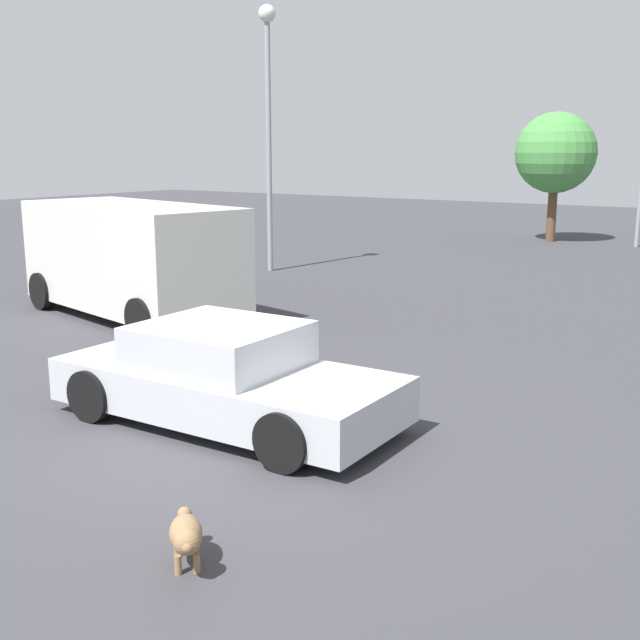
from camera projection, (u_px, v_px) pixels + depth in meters
name	position (u px, v px, depth m)	size (l,w,h in m)	color
ground_plane	(230.00, 432.00, 9.13)	(80.00, 80.00, 0.00)	#38383D
sedan_foreground	(225.00, 378.00, 9.38)	(4.27, 1.97, 1.20)	#B7BABF
dog	(186.00, 535.00, 6.12)	(0.55, 0.54, 0.45)	olive
van_white	(132.00, 256.00, 15.24)	(5.34, 3.13, 2.19)	silver
light_post_mid	(268.00, 95.00, 20.28)	(0.44, 0.44, 6.79)	gray
tree_back_left	(556.00, 153.00, 27.28)	(2.79, 2.79, 4.49)	brown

